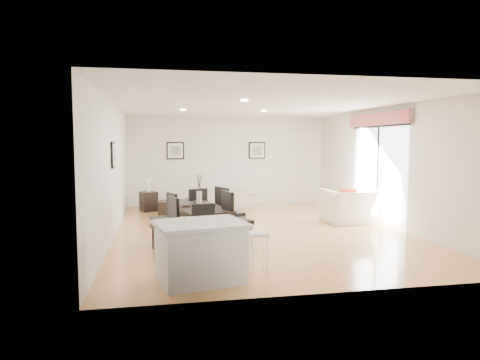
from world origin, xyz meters
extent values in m
plane|color=tan|center=(0.00, 0.00, 0.00)|extent=(8.00, 8.00, 0.00)
cube|color=silver|center=(0.00, 4.00, 1.35)|extent=(6.00, 0.04, 2.70)
cube|color=silver|center=(0.00, -4.00, 1.35)|extent=(6.00, 0.04, 2.70)
cube|color=silver|center=(-3.00, 0.00, 1.35)|extent=(0.04, 8.00, 2.70)
cube|color=silver|center=(3.00, 0.00, 1.35)|extent=(0.04, 8.00, 2.70)
cube|color=white|center=(0.00, 0.00, 2.70)|extent=(6.00, 8.00, 0.02)
imported|color=gray|center=(-0.36, 2.95, 0.28)|extent=(2.04, 1.39, 0.55)
imported|color=white|center=(2.34, 0.39, 0.39)|extent=(1.24, 1.09, 0.79)
imported|color=#365524|center=(5.90, 1.52, 0.33)|extent=(0.48, 0.48, 0.67)
cube|color=black|center=(-1.36, -0.97, 0.66)|extent=(1.18, 1.79, 0.05)
cylinder|color=black|center=(-1.53, -1.80, 0.32)|extent=(0.06, 0.06, 0.63)
cylinder|color=black|center=(-1.88, -0.30, 0.32)|extent=(0.06, 0.06, 0.63)
cylinder|color=black|center=(-0.83, -1.63, 0.32)|extent=(0.06, 0.06, 0.63)
cylinder|color=black|center=(-1.19, -0.14, 0.32)|extent=(0.06, 0.06, 0.63)
cube|color=black|center=(-2.01, -1.38, 0.41)|extent=(0.52, 0.52, 0.07)
cube|color=black|center=(-1.84, -1.32, 0.67)|extent=(0.18, 0.41, 0.49)
cylinder|color=black|center=(-2.22, -1.27, 0.19)|extent=(0.03, 0.03, 0.38)
cylinder|color=black|center=(-1.91, -1.17, 0.19)|extent=(0.03, 0.03, 0.38)
cylinder|color=black|center=(-2.12, -1.58, 0.19)|extent=(0.03, 0.03, 0.38)
cylinder|color=black|center=(-1.81, -1.48, 0.19)|extent=(0.03, 0.03, 0.38)
cube|color=black|center=(-2.01, -0.56, 0.40)|extent=(0.53, 0.53, 0.07)
cube|color=black|center=(-1.85, -0.48, 0.66)|extent=(0.21, 0.39, 0.48)
cylinder|color=black|center=(-2.22, -0.48, 0.18)|extent=(0.03, 0.03, 0.37)
cylinder|color=black|center=(-1.93, -0.35, 0.18)|extent=(0.03, 0.03, 0.37)
cylinder|color=black|center=(-2.09, -0.76, 0.18)|extent=(0.03, 0.03, 0.37)
cylinder|color=black|center=(-1.81, -0.64, 0.18)|extent=(0.03, 0.03, 0.37)
cube|color=black|center=(-0.70, -1.38, 0.46)|extent=(0.55, 0.55, 0.08)
cube|color=black|center=(-0.89, -1.43, 0.75)|extent=(0.17, 0.46, 0.55)
cylinder|color=black|center=(-0.48, -1.51, 0.21)|extent=(0.04, 0.04, 0.42)
cylinder|color=black|center=(-0.83, -1.60, 0.21)|extent=(0.04, 0.04, 0.42)
cylinder|color=black|center=(-0.57, -1.16, 0.21)|extent=(0.04, 0.04, 0.42)
cylinder|color=black|center=(-0.92, -1.25, 0.21)|extent=(0.04, 0.04, 0.42)
cube|color=black|center=(-0.70, -0.56, 0.45)|extent=(0.60, 0.60, 0.08)
cube|color=black|center=(-0.88, -0.63, 0.74)|extent=(0.23, 0.44, 0.54)
cylinder|color=black|center=(-0.47, -0.65, 0.21)|extent=(0.04, 0.04, 0.42)
cylinder|color=black|center=(-0.79, -0.79, 0.21)|extent=(0.04, 0.04, 0.42)
cylinder|color=black|center=(-0.60, -0.32, 0.21)|extent=(0.04, 0.04, 0.42)
cylinder|color=black|center=(-0.93, -0.46, 0.21)|extent=(0.04, 0.04, 0.42)
cube|color=black|center=(-1.36, -2.06, 0.39)|extent=(0.44, 0.44, 0.07)
cube|color=black|center=(-1.38, -1.89, 0.64)|extent=(0.40, 0.10, 0.47)
cylinder|color=black|center=(-1.49, -2.24, 0.18)|extent=(0.03, 0.03, 0.36)
cylinder|color=black|center=(-1.53, -1.93, 0.18)|extent=(0.03, 0.03, 0.36)
cylinder|color=black|center=(-1.18, -2.19, 0.18)|extent=(0.03, 0.03, 0.36)
cylinder|color=black|center=(-1.22, -1.89, 0.18)|extent=(0.03, 0.03, 0.36)
cube|color=black|center=(-1.36, 0.13, 0.42)|extent=(0.53, 0.53, 0.07)
cube|color=black|center=(-1.30, -0.04, 0.68)|extent=(0.41, 0.19, 0.50)
cylinder|color=black|center=(-1.26, 0.34, 0.19)|extent=(0.03, 0.03, 0.38)
cylinder|color=black|center=(-1.15, 0.03, 0.19)|extent=(0.03, 0.03, 0.38)
cylinder|color=black|center=(-1.56, 0.23, 0.19)|extent=(0.03, 0.03, 0.38)
cylinder|color=black|center=(-1.45, -0.08, 0.19)|extent=(0.03, 0.03, 0.38)
cylinder|color=white|center=(-1.36, -0.97, 0.83)|extent=(0.10, 0.10, 0.30)
cylinder|color=#302015|center=(-1.10, -0.97, 0.69)|extent=(0.29, 0.29, 0.01)
cylinder|color=black|center=(-1.10, -0.97, 0.71)|extent=(0.15, 0.15, 0.04)
cylinder|color=#302015|center=(-1.36, -0.50, 0.69)|extent=(0.29, 0.29, 0.01)
cylinder|color=black|center=(-1.36, -0.50, 0.71)|extent=(0.15, 0.15, 0.04)
cylinder|color=#302015|center=(-1.61, -0.97, 0.69)|extent=(0.29, 0.29, 0.01)
cylinder|color=black|center=(-1.61, -0.97, 0.71)|extent=(0.15, 0.15, 0.04)
cylinder|color=#302015|center=(-1.36, -1.43, 0.69)|extent=(0.29, 0.29, 0.01)
cylinder|color=black|center=(-1.36, -1.43, 0.71)|extent=(0.15, 0.15, 0.04)
cube|color=black|center=(-1.66, 2.26, 0.19)|extent=(0.96, 0.59, 0.38)
cube|color=black|center=(-2.38, 3.03, 0.27)|extent=(0.53, 0.53, 0.54)
cylinder|color=white|center=(-2.38, 3.03, 0.61)|extent=(0.08, 0.08, 0.15)
cone|color=beige|center=(-2.38, 3.03, 0.79)|extent=(0.18, 0.18, 0.20)
cube|color=maroon|center=(2.23, 0.28, 0.63)|extent=(0.36, 0.13, 0.36)
cube|color=white|center=(-1.55, -3.23, 0.38)|extent=(1.22, 1.01, 0.77)
cube|color=silver|center=(-1.55, -3.23, 0.79)|extent=(1.33, 1.11, 0.05)
cylinder|color=white|center=(-0.74, -3.23, 0.62)|extent=(0.29, 0.29, 0.04)
cylinder|color=silver|center=(-0.64, -3.13, 0.31)|extent=(0.02, 0.02, 0.62)
cylinder|color=silver|center=(-0.84, -3.13, 0.31)|extent=(0.02, 0.02, 0.62)
cylinder|color=silver|center=(-0.84, -3.33, 0.31)|extent=(0.02, 0.02, 0.62)
cylinder|color=silver|center=(-0.64, -3.33, 0.31)|extent=(0.02, 0.02, 0.62)
cube|color=black|center=(-1.60, 3.97, 1.65)|extent=(0.52, 0.03, 0.52)
cube|color=white|center=(-1.60, 3.97, 1.65)|extent=(0.44, 0.04, 0.44)
cube|color=#595954|center=(-1.60, 3.97, 1.65)|extent=(0.30, 0.04, 0.30)
cube|color=black|center=(0.90, 3.97, 1.65)|extent=(0.52, 0.03, 0.52)
cube|color=white|center=(0.90, 3.97, 1.65)|extent=(0.44, 0.04, 0.44)
cube|color=#595954|center=(0.90, 3.97, 1.65)|extent=(0.30, 0.04, 0.30)
cube|color=black|center=(-2.97, -0.20, 1.65)|extent=(0.03, 0.52, 0.52)
cube|color=white|center=(-2.97, -0.20, 1.65)|extent=(0.04, 0.44, 0.44)
cube|color=#595954|center=(-2.97, -0.20, 1.65)|extent=(0.04, 0.30, 0.30)
cube|color=white|center=(2.98, 0.30, 1.12)|extent=(0.02, 2.40, 2.25)
cube|color=black|center=(2.96, 0.30, 1.12)|extent=(0.03, 0.05, 2.25)
cube|color=black|center=(2.96, 0.30, 2.27)|extent=(0.03, 2.50, 0.05)
cube|color=maroon|center=(2.92, 0.30, 2.43)|extent=(0.10, 2.70, 0.28)
plane|color=gray|center=(5.00, 0.30, 0.00)|extent=(6.00, 6.00, 0.00)
cube|color=brown|center=(6.05, 2.70, 1.00)|extent=(0.35, 0.35, 2.00)
camera|label=1|loc=(-2.09, -8.93, 1.89)|focal=32.00mm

